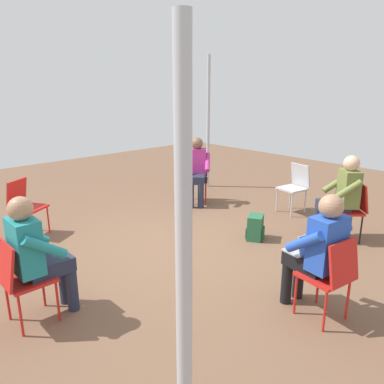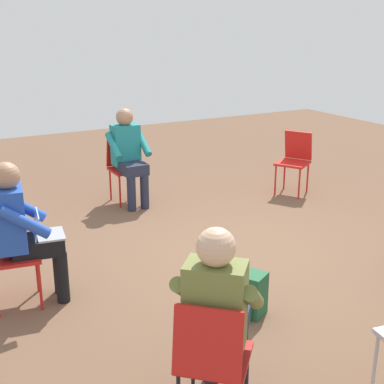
{
  "view_description": "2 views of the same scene",
  "coord_description": "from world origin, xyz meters",
  "views": [
    {
      "loc": [
        3.57,
        -3.11,
        2.18
      ],
      "look_at": [
        0.3,
        -0.06,
        0.89
      ],
      "focal_mm": 35.0,
      "sensor_mm": 36.0,
      "label": 1
    },
    {
      "loc": [
        2.77,
        4.2,
        2.29
      ],
      "look_at": [
        0.33,
        -0.23,
        0.66
      ],
      "focal_mm": 50.0,
      "sensor_mm": 36.0,
      "label": 2
    }
  ],
  "objects": [
    {
      "name": "person_in_olive",
      "position": [
        1.31,
        1.88,
        0.69
      ],
      "size": [
        0.63,
        0.63,
        1.24
      ],
      "rotation": [
        0.0,
        0.0,
        2.39
      ],
      "color": "#23283D",
      "rests_on": "ground"
    },
    {
      "name": "chair_northeast",
      "position": [
        1.43,
        2.0,
        0.5
      ],
      "size": [
        0.58,
        0.59,
        0.85
      ],
      "rotation": [
        0.0,
        0.0,
        2.39
      ],
      "color": "red",
      "rests_on": "ground"
    },
    {
      "name": "person_with_laptop",
      "position": [
        2.01,
        -0.02,
        0.69
      ],
      "size": [
        0.56,
        0.55,
        1.24
      ],
      "rotation": [
        0.0,
        0.0,
        1.41
      ],
      "color": "black",
      "rests_on": "ground"
    },
    {
      "name": "chair_southwest",
      "position": [
        -1.91,
        -1.35,
        0.5
      ],
      "size": [
        0.57,
        0.56,
        0.85
      ],
      "rotation": [
        0.0,
        0.0,
        -1.03
      ],
      "color": "red",
      "rests_on": "ground"
    },
    {
      "name": "chair_northwest",
      "position": [
        -1.43,
        1.68,
        0.5
      ],
      "size": [
        0.58,
        0.59,
        0.85
      ],
      "rotation": [
        0.0,
        0.0,
        -2.38
      ],
      "color": "black",
      "rests_on": "ground"
    },
    {
      "name": "ground_plane",
      "position": [
        0.0,
        0.0,
        0.0
      ],
      "size": [
        14.0,
        14.0,
        0.0
      ],
      "primitive_type": "plane",
      "color": "brown"
    },
    {
      "name": "tent_pole_near",
      "position": [
        -2.04,
        2.59,
        1.38
      ],
      "size": [
        0.07,
        0.07,
        2.76
      ],
      "primitive_type": "cylinder",
      "color": "#B2B2B7",
      "rests_on": "ground"
    },
    {
      "name": "tent_pole_far",
      "position": [
        2.55,
        -2.2,
        1.21
      ],
      "size": [
        0.07,
        0.07,
        2.43
      ],
      "primitive_type": "cylinder",
      "color": "#B2B2B7",
      "rests_on": "ground"
    },
    {
      "name": "person_in_teal",
      "position": [
        0.27,
        -2.0,
        0.69
      ],
      "size": [
        0.49,
        0.52,
        1.24
      ],
      "rotation": [
        0.0,
        0.0,
        0.0
      ],
      "color": "#23283D",
      "rests_on": "ground"
    },
    {
      "name": "chair_north",
      "position": [
        0.21,
        2.48,
        0.5
      ],
      "size": [
        0.46,
        0.49,
        0.85
      ],
      "rotation": [
        0.0,
        0.0,
        2.98
      ],
      "color": "#B7B7BC",
      "rests_on": "ground"
    },
    {
      "name": "chair_south",
      "position": [
        0.27,
        -2.17,
        0.5
      ],
      "size": [
        0.4,
        0.44,
        0.85
      ],
      "rotation": [
        0.0,
        0.0,
        0.0
      ],
      "color": "red",
      "rests_on": "ground"
    },
    {
      "name": "person_in_magenta",
      "position": [
        -1.31,
        1.56,
        0.69
      ],
      "size": [
        0.63,
        0.63,
        1.24
      ],
      "rotation": [
        0.0,
        0.0,
        -2.38
      ],
      "color": "#23283D",
      "rests_on": "ground"
    },
    {
      "name": "backpack_near_laptop_user",
      "position": [
        0.5,
        1.02,
        0.16
      ],
      "size": [
        0.31,
        0.34,
        0.36
      ],
      "rotation": [
        0.0,
        0.0,
        2.08
      ],
      "color": "#235B38",
      "rests_on": "ground"
    },
    {
      "name": "chair_east",
      "position": [
        2.18,
        -0.05,
        0.5
      ],
      "size": [
        0.49,
        0.46,
        0.85
      ],
      "rotation": [
        0.0,
        0.0,
        1.41
      ],
      "color": "red",
      "rests_on": "ground"
    }
  ]
}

